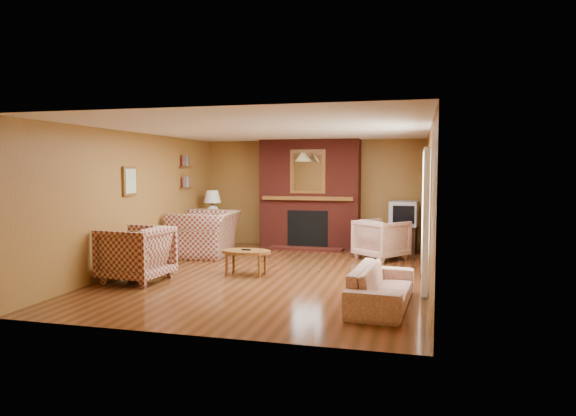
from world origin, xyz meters
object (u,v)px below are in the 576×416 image
(floral_armchair, at_px, (381,239))
(side_table, at_px, (213,233))
(fireplace, at_px, (310,195))
(floral_sofa, at_px, (382,286))
(table_lamp, at_px, (212,203))
(crt_tv, at_px, (404,213))
(coffee_table, at_px, (246,254))
(plaid_armchair, at_px, (136,254))
(plaid_loveseat, at_px, (205,233))
(tv_stand, at_px, (403,239))

(floral_armchair, height_order, side_table, floral_armchair)
(fireplace, bearing_deg, floral_sofa, -67.25)
(table_lamp, relative_size, crt_tv, 1.05)
(coffee_table, height_order, crt_tv, crt_tv)
(plaid_armchair, height_order, crt_tv, crt_tv)
(floral_armchair, height_order, coffee_table, floral_armchair)
(plaid_armchair, xyz_separation_m, floral_sofa, (3.85, -0.53, -0.18))
(floral_armchair, xyz_separation_m, side_table, (-3.75, 0.53, -0.07))
(fireplace, distance_m, side_table, 2.33)
(floral_sofa, distance_m, floral_armchair, 3.48)
(floral_armchair, height_order, table_lamp, table_lamp)
(plaid_loveseat, relative_size, plaid_armchair, 1.45)
(plaid_armchair, height_order, coffee_table, plaid_armchair)
(fireplace, relative_size, tv_stand, 4.23)
(fireplace, height_order, floral_sofa, fireplace)
(plaid_loveseat, distance_m, tv_stand, 4.13)
(fireplace, xyz_separation_m, floral_sofa, (1.90, -4.53, -0.93))
(side_table, bearing_deg, coffee_table, -57.34)
(coffee_table, bearing_deg, fireplace, 82.66)
(floral_sofa, height_order, crt_tv, crt_tv)
(plaid_loveseat, distance_m, crt_tv, 4.14)
(coffee_table, distance_m, tv_stand, 3.87)
(fireplace, xyz_separation_m, floral_armchair, (1.65, -1.06, -0.79))
(plaid_loveseat, xyz_separation_m, floral_armchair, (3.50, 0.47, -0.06))
(floral_sofa, xyz_separation_m, crt_tv, (0.15, 4.34, 0.57))
(crt_tv, bearing_deg, floral_armchair, -114.43)
(plaid_armchair, bearing_deg, table_lamp, -172.16)
(floral_sofa, relative_size, tv_stand, 3.05)
(plaid_armchair, xyz_separation_m, crt_tv, (4.00, 3.81, 0.39))
(floral_sofa, relative_size, table_lamp, 2.73)
(plaid_loveseat, height_order, floral_armchair, plaid_loveseat)
(fireplace, distance_m, floral_armchair, 2.12)
(side_table, xyz_separation_m, tv_stand, (4.15, 0.35, -0.04))
(coffee_table, distance_m, crt_tv, 3.89)
(plaid_armchair, bearing_deg, crt_tv, 139.01)
(coffee_table, bearing_deg, tv_stand, 50.55)
(floral_sofa, bearing_deg, plaid_loveseat, 55.53)
(tv_stand, bearing_deg, plaid_armchair, -131.91)
(floral_sofa, distance_m, table_lamp, 5.70)
(fireplace, xyz_separation_m, crt_tv, (2.05, -0.19, -0.36))
(fireplace, height_order, plaid_armchair, fireplace)
(coffee_table, height_order, table_lamp, table_lamp)
(tv_stand, bearing_deg, coffee_table, -125.05)
(plaid_loveseat, bearing_deg, crt_tv, 103.89)
(floral_sofa, distance_m, crt_tv, 4.38)
(fireplace, distance_m, crt_tv, 2.09)
(fireplace, xyz_separation_m, coffee_table, (-0.41, -3.17, -0.82))
(floral_armchair, bearing_deg, floral_sofa, 132.96)
(floral_sofa, xyz_separation_m, table_lamp, (-4.00, 4.00, 0.74))
(side_table, distance_m, crt_tv, 4.19)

